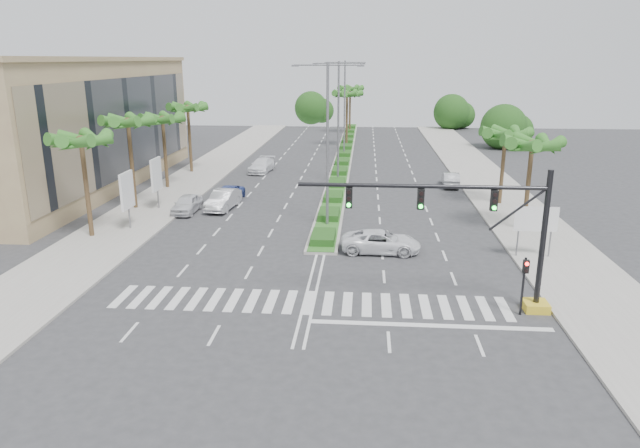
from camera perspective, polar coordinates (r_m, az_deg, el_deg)
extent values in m
plane|color=#333335|center=(29.98, -1.11, -7.86)|extent=(160.00, 160.00, 0.00)
cube|color=gray|center=(50.33, 18.75, 1.36)|extent=(6.00, 120.00, 0.15)
cube|color=gray|center=(51.97, -15.78, 2.07)|extent=(6.00, 120.00, 0.15)
cube|color=gray|center=(73.30, 2.38, 6.68)|extent=(2.20, 75.00, 0.20)
cube|color=#306121|center=(73.28, 2.38, 6.77)|extent=(1.80, 75.00, 0.04)
cube|color=tan|center=(60.82, -23.97, 8.96)|extent=(12.00, 36.00, 12.00)
cube|color=gold|center=(31.02, 20.75, -7.68)|extent=(1.20, 1.20, 0.45)
cylinder|color=black|center=(29.85, 21.41, -1.55)|extent=(0.28, 0.28, 7.00)
cylinder|color=black|center=(28.01, 10.12, 3.73)|extent=(12.00, 0.20, 0.20)
cylinder|color=black|center=(29.07, 19.07, 1.31)|extent=(2.53, 0.12, 2.15)
cube|color=black|center=(28.70, 17.03, 2.24)|extent=(0.32, 0.24, 1.00)
cylinder|color=#19E533|center=(28.65, 17.03, 1.55)|extent=(0.20, 0.06, 0.20)
cube|color=black|center=(28.15, 10.05, 2.44)|extent=(0.32, 0.24, 1.00)
cylinder|color=#19E533|center=(28.09, 10.05, 1.74)|extent=(0.20, 0.06, 0.20)
cube|color=black|center=(28.03, 2.91, 2.61)|extent=(0.32, 0.24, 1.00)
cylinder|color=#19E533|center=(27.97, 2.89, 1.91)|extent=(0.20, 0.06, 0.20)
cylinder|color=black|center=(29.77, 19.63, -5.91)|extent=(0.12, 0.12, 3.00)
cube|color=black|center=(29.25, 19.90, -4.02)|extent=(0.28, 0.22, 0.65)
cylinder|color=red|center=(29.07, 20.00, -3.78)|extent=(0.18, 0.05, 0.18)
cylinder|color=slate|center=(38.13, 19.19, -1.22)|extent=(0.10, 0.10, 2.80)
cylinder|color=slate|center=(38.69, 22.05, -1.27)|extent=(0.10, 0.10, 2.80)
cube|color=#0C6638|center=(38.07, 20.81, 0.48)|extent=(2.60, 0.08, 1.50)
cube|color=white|center=(38.03, 20.83, 0.46)|extent=(2.70, 0.02, 1.60)
cylinder|color=slate|center=(44.21, -18.56, 1.17)|extent=(0.12, 0.12, 2.80)
cube|color=white|center=(43.84, -18.74, 3.19)|extent=(0.18, 2.10, 2.70)
cube|color=#D8594C|center=(43.84, -18.74, 3.19)|extent=(0.12, 2.00, 2.60)
cylinder|color=slate|center=(49.61, -15.92, 2.98)|extent=(0.12, 0.12, 2.80)
cube|color=white|center=(49.29, -16.06, 4.79)|extent=(0.18, 2.10, 2.70)
cube|color=#D8594C|center=(49.29, -16.06, 4.79)|extent=(0.12, 2.00, 2.60)
cylinder|color=brown|center=(42.82, -22.30, 3.23)|extent=(0.32, 0.32, 7.00)
sphere|color=brown|center=(42.26, -22.79, 7.72)|extent=(0.70, 0.70, 0.70)
cone|color=#206620|center=(41.78, -21.42, 7.64)|extent=(0.90, 3.62, 1.50)
cone|color=#206620|center=(42.73, -21.43, 7.81)|extent=(3.39, 2.96, 1.50)
cone|color=#206620|center=(43.33, -22.43, 7.80)|extent=(3.73, 1.68, 1.50)
cone|color=#206620|center=(43.15, -23.67, 7.64)|extent=(2.38, 3.65, 1.50)
cone|color=#206620|center=(42.31, -24.27, 7.42)|extent=(2.38, 3.65, 1.50)
cone|color=#206620|center=(41.44, -23.74, 7.33)|extent=(3.73, 1.68, 1.50)
cone|color=#206620|center=(41.20, -22.46, 7.42)|extent=(3.39, 2.96, 1.50)
cylinder|color=brown|center=(49.90, -18.29, 5.55)|extent=(0.32, 0.32, 7.40)
sphere|color=brown|center=(49.41, -18.66, 9.65)|extent=(0.70, 0.70, 0.70)
cone|color=#206620|center=(49.00, -17.45, 9.59)|extent=(0.90, 3.62, 1.50)
cone|color=#206620|center=(49.95, -17.53, 9.70)|extent=(3.39, 2.96, 1.50)
cone|color=#206620|center=(50.50, -18.43, 9.68)|extent=(3.73, 1.68, 1.50)
cone|color=#206620|center=(50.25, -19.49, 9.56)|extent=(2.38, 3.65, 1.50)
cone|color=#206620|center=(49.38, -19.93, 9.42)|extent=(2.38, 3.65, 1.50)
cone|color=#206620|center=(48.54, -19.40, 9.36)|extent=(3.73, 1.68, 1.50)
cone|color=#206620|center=(48.37, -18.28, 9.44)|extent=(3.39, 2.96, 1.50)
cylinder|color=brown|center=(57.29, -15.23, 6.78)|extent=(0.32, 0.32, 6.80)
sphere|color=brown|center=(56.88, -15.47, 10.06)|extent=(0.70, 0.70, 0.70)
cone|color=#206620|center=(56.53, -14.40, 10.00)|extent=(0.90, 3.62, 1.50)
cone|color=#206620|center=(57.47, -14.52, 10.09)|extent=(3.39, 2.96, 1.50)
cone|color=#206620|center=(57.98, -15.34, 10.08)|extent=(3.73, 1.68, 1.50)
cone|color=#206620|center=(57.68, -16.25, 9.98)|extent=(2.38, 3.65, 1.50)
cone|color=#206620|center=(56.79, -16.58, 9.87)|extent=(2.38, 3.65, 1.50)
cone|color=#206620|center=(55.97, -16.08, 9.82)|extent=(3.73, 1.68, 1.50)
cone|color=#206620|center=(55.85, -15.09, 9.88)|extent=(3.39, 2.96, 1.50)
cylinder|color=brown|center=(64.77, -12.89, 8.15)|extent=(0.32, 0.32, 7.20)
sphere|color=brown|center=(64.40, -13.09, 11.24)|extent=(0.70, 0.70, 0.70)
cone|color=#206620|center=(64.08, -12.13, 11.18)|extent=(0.90, 3.62, 1.50)
cone|color=#206620|center=(65.02, -12.27, 11.24)|extent=(3.39, 2.96, 1.50)
cone|color=#206620|center=(65.50, -13.01, 11.23)|extent=(3.73, 1.68, 1.50)
cone|color=#206620|center=(65.16, -13.80, 11.16)|extent=(2.38, 3.65, 1.50)
cone|color=#206620|center=(64.26, -14.07, 11.07)|extent=(2.38, 3.65, 1.50)
cone|color=#206620|center=(63.46, -13.59, 11.05)|extent=(3.73, 1.68, 1.50)
cone|color=#206620|center=(63.38, -12.71, 11.10)|extent=(3.39, 2.96, 1.50)
cylinder|color=brown|center=(43.80, 20.06, 3.39)|extent=(0.32, 0.32, 6.50)
sphere|color=brown|center=(43.27, 20.46, 7.46)|extent=(0.70, 0.70, 0.70)
cone|color=#206620|center=(43.59, 21.85, 7.24)|extent=(0.90, 3.62, 1.50)
cone|color=#206620|center=(44.29, 21.02, 7.45)|extent=(3.39, 2.96, 1.50)
cone|color=#206620|center=(44.24, 19.78, 7.57)|extent=(3.73, 1.68, 1.50)
cone|color=#206620|center=(43.48, 19.02, 7.50)|extent=(2.38, 3.65, 1.50)
cone|color=#206620|center=(42.57, 19.33, 7.30)|extent=(2.38, 3.65, 1.50)
cone|color=#206620|center=(42.19, 20.51, 7.12)|extent=(3.73, 1.68, 1.50)
cone|color=#206620|center=(42.66, 21.65, 7.09)|extent=(3.39, 2.96, 1.50)
cylinder|color=brown|center=(51.43, 17.78, 5.21)|extent=(0.32, 0.32, 6.20)
sphere|color=brown|center=(50.98, 18.07, 8.52)|extent=(0.70, 0.70, 0.70)
cone|color=#206620|center=(51.26, 19.27, 8.34)|extent=(0.90, 3.62, 1.50)
cone|color=#206620|center=(51.99, 18.59, 8.50)|extent=(3.39, 2.96, 1.50)
cone|color=#206620|center=(51.98, 17.53, 8.59)|extent=(3.73, 1.68, 1.50)
cone|color=#206620|center=(51.24, 16.85, 8.55)|extent=(2.38, 3.65, 1.50)
cone|color=#206620|center=(50.31, 17.07, 8.40)|extent=(2.38, 3.65, 1.50)
cone|color=#206620|center=(49.91, 18.06, 8.26)|extent=(3.73, 1.68, 1.50)
cone|color=#206620|center=(50.33, 19.04, 8.23)|extent=(3.39, 2.96, 1.50)
cylinder|color=brown|center=(82.72, 2.69, 10.31)|extent=(0.32, 0.32, 7.50)
sphere|color=brown|center=(82.42, 2.73, 12.84)|extent=(0.70, 0.70, 0.70)
cone|color=#206620|center=(82.40, 3.51, 12.76)|extent=(0.90, 3.62, 1.50)
cone|color=#206620|center=(83.27, 3.23, 12.80)|extent=(3.39, 2.96, 1.50)
cone|color=#206620|center=(83.51, 2.58, 12.81)|extent=(3.73, 1.68, 1.50)
cone|color=#206620|center=(82.94, 2.04, 12.80)|extent=(2.38, 3.65, 1.50)
cone|color=#206620|center=(81.99, 2.00, 12.76)|extent=(2.38, 3.65, 1.50)
cone|color=#206620|center=(81.37, 2.52, 12.73)|extent=(3.73, 1.68, 1.50)
cone|color=#206620|center=(81.55, 3.20, 12.72)|extent=(3.39, 2.96, 1.50)
cylinder|color=brown|center=(97.64, 3.01, 11.21)|extent=(0.32, 0.32, 7.50)
sphere|color=brown|center=(97.39, 3.04, 13.35)|extent=(0.70, 0.70, 0.70)
cone|color=#206620|center=(97.37, 3.70, 13.28)|extent=(0.90, 3.62, 1.50)
cone|color=#206620|center=(98.24, 3.46, 13.31)|extent=(3.39, 2.96, 1.50)
cone|color=#206620|center=(98.48, 2.91, 13.33)|extent=(3.73, 1.68, 1.50)
cone|color=#206620|center=(97.91, 2.45, 13.31)|extent=(2.38, 3.65, 1.50)
cone|color=#206620|center=(96.95, 2.43, 13.29)|extent=(2.38, 3.65, 1.50)
cone|color=#206620|center=(96.33, 2.87, 13.26)|extent=(3.73, 1.68, 1.50)
cone|color=#206620|center=(96.52, 3.44, 13.26)|extent=(3.39, 2.96, 1.50)
cylinder|color=slate|center=(41.79, 0.76, 7.64)|extent=(0.20, 0.20, 12.00)
cylinder|color=slate|center=(41.43, -0.93, 15.62)|extent=(2.40, 0.10, 0.10)
cylinder|color=slate|center=(41.27, 2.51, 15.60)|extent=(2.40, 0.10, 0.10)
cube|color=slate|center=(41.55, -2.50, 15.54)|extent=(0.50, 0.25, 0.12)
cube|color=slate|center=(41.24, 4.10, 15.51)|extent=(0.50, 0.25, 0.12)
cylinder|color=slate|center=(57.64, 1.84, 10.00)|extent=(0.20, 0.20, 12.00)
cylinder|color=slate|center=(57.37, 0.65, 15.78)|extent=(2.40, 0.10, 0.10)
cylinder|color=slate|center=(57.26, 3.14, 15.76)|extent=(2.40, 0.10, 0.10)
cube|color=slate|center=(57.46, -0.48, 15.74)|extent=(0.50, 0.25, 0.12)
cube|color=slate|center=(57.24, 4.29, 15.69)|extent=(0.50, 0.25, 0.12)
cylinder|color=slate|center=(73.55, 2.47, 11.34)|extent=(0.20, 0.20, 12.00)
cylinder|color=slate|center=(73.34, 1.55, 15.87)|extent=(2.40, 0.10, 0.10)
cylinder|color=slate|center=(73.25, 3.50, 15.85)|extent=(2.40, 0.10, 0.10)
cube|color=slate|center=(73.41, 0.66, 15.84)|extent=(0.50, 0.25, 0.12)
cube|color=slate|center=(73.24, 4.39, 15.79)|extent=(0.50, 0.25, 0.12)
imported|color=silver|center=(48.17, -13.16, 1.98)|extent=(1.84, 4.35, 1.47)
imported|color=silver|center=(48.69, -9.65, 2.42)|extent=(2.24, 5.08, 1.62)
imported|color=#2E428E|center=(51.42, -9.20, 2.98)|extent=(2.40, 4.76, 1.29)
imported|color=white|center=(64.35, -5.84, 5.85)|extent=(2.66, 5.37, 1.50)
imported|color=white|center=(37.48, 6.13, -1.77)|extent=(5.23, 2.52, 1.44)
imported|color=#BABBBF|center=(58.07, 12.94, 4.37)|extent=(1.79, 4.45, 1.44)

